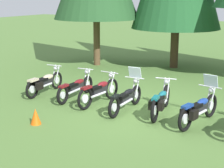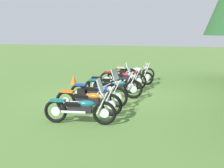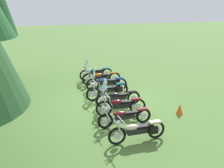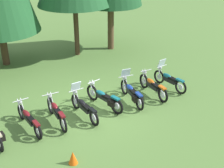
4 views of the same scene
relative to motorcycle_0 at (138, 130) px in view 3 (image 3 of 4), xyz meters
The scene contains 10 objects.
ground_plane 4.29m from the motorcycle_0, ahead, with size 80.00×80.00×0.00m, color #547A38.
motorcycle_0 is the anchor object (origin of this frame).
motorcycle_1 1.41m from the motorcycle_0, ahead, with size 0.66×2.36×0.99m.
motorcycle_2 2.51m from the motorcycle_0, ahead, with size 0.73×2.31×1.03m.
motorcycle_3 3.67m from the motorcycle_0, ahead, with size 0.70×2.28×1.35m.
motorcycle_4 4.79m from the motorcycle_0, ahead, with size 0.85×2.38×1.03m.
motorcycle_5 6.10m from the motorcycle_0, ahead, with size 0.79×2.32×1.38m.
motorcycle_6 7.35m from the motorcycle_0, ahead, with size 0.62×2.36×1.02m.
motorcycle_7 8.47m from the motorcycle_0, ahead, with size 0.64×2.18×1.36m.
traffic_cone 3.35m from the motorcycle_0, 52.74° to the right, with size 0.32×0.32×0.48m, color #EA590F.
Camera 3 is at (-13.54, 3.19, 5.24)m, focal length 46.68 mm.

